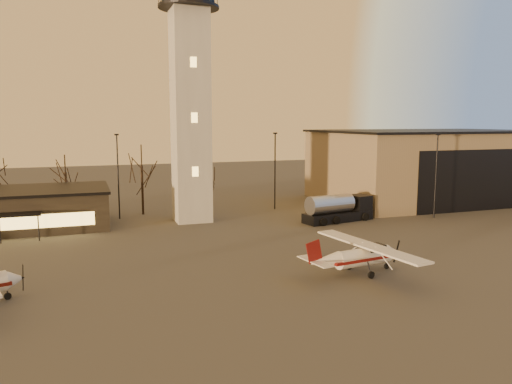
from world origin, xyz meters
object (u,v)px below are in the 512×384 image
(control_tower, at_px, (190,79))
(hangar, at_px, (426,165))
(cessna_front, at_px, (365,259))
(fuel_truck, at_px, (338,211))

(control_tower, xyz_separation_m, hangar, (36.00, 3.98, -11.17))
(cessna_front, distance_m, fuel_truck, 20.08)
(hangar, distance_m, fuel_truck, 22.72)
(cessna_front, height_order, fuel_truck, fuel_truck)
(control_tower, bearing_deg, fuel_truck, -20.61)
(control_tower, bearing_deg, cessna_front, -71.55)
(cessna_front, bearing_deg, fuel_truck, 58.52)
(control_tower, height_order, hangar, control_tower)
(hangar, height_order, cessna_front, hangar)
(control_tower, relative_size, fuel_truck, 3.64)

